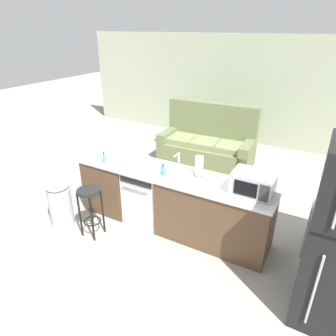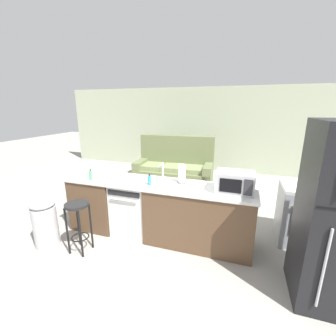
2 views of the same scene
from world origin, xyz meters
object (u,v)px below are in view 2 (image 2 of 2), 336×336
kettle (329,185)px  trash_bin (45,222)px  bar_stool (78,217)px  couch (175,169)px  microwave (235,182)px  soap_bottle (149,180)px  stove_range (306,215)px  dishwasher (133,208)px  dish_soap_bottle (91,175)px  paper_towel_roll (182,174)px

kettle → trash_bin: kettle is taller
bar_stool → couch: (0.41, 3.27, -0.14)m
microwave → soap_bottle: microwave is taller
bar_stool → trash_bin: bearing=-175.5°
bar_stool → trash_bin: same height
microwave → stove_range: bearing=27.6°
microwave → soap_bottle: 1.21m
trash_bin → kettle: bearing=17.3°
stove_range → bar_stool: size_ratio=1.22×
stove_range → soap_bottle: size_ratio=5.11×
stove_range → bar_stool: stove_range is taller
dishwasher → couch: (-0.07, 2.54, -0.03)m
soap_bottle → dish_soap_bottle: (-0.97, -0.07, 0.00)m
stove_range → dish_soap_bottle: 3.35m
soap_bottle → bar_stool: size_ratio=0.24×
trash_bin → couch: 3.45m
stove_range → paper_towel_roll: size_ratio=3.19×
trash_bin → soap_bottle: bearing=24.8°
microwave → kettle: 1.29m
microwave → bar_stool: (-2.03, -0.72, -0.50)m
soap_bottle → couch: (-0.42, 2.66, -0.58)m
paper_towel_roll → kettle: paper_towel_roll is taller
soap_bottle → trash_bin: (-1.40, -0.65, -0.59)m
couch → stove_range: bearing=-36.8°
stove_range → bar_stool: bearing=-157.6°
soap_bottle → trash_bin: size_ratio=0.24×
paper_towel_roll → trash_bin: size_ratio=0.38×
dish_soap_bottle → kettle: size_ratio=0.86×
paper_towel_roll → soap_bottle: (-0.43, -0.24, -0.07)m
dishwasher → kettle: 2.86m
kettle → microwave: bearing=-160.9°
stove_range → dish_soap_bottle: dish_soap_bottle is taller
trash_bin → couch: size_ratio=0.36×
dish_soap_bottle → bar_stool: size_ratio=0.24×
stove_range → microwave: size_ratio=1.80×
bar_stool → couch: size_ratio=0.36×
soap_bottle → kettle: size_ratio=0.86×
dish_soap_bottle → couch: (0.56, 2.73, -0.58)m
stove_range → trash_bin: (-3.66, -1.32, -0.07)m
stove_range → microwave: (-1.05, -0.55, 0.59)m
dish_soap_bottle → soap_bottle: bearing=4.2°
stove_range → soap_bottle: (-2.25, -0.67, 0.52)m
soap_bottle → bar_stool: soap_bottle is taller
microwave → kettle: bearing=19.1°
trash_bin → dishwasher: bearing=36.0°
bar_stool → couch: bearing=82.8°
dish_soap_bottle → kettle: (3.40, 0.61, 0.01)m
stove_range → kettle: kettle is taller
paper_towel_roll → bar_stool: (-1.26, -0.85, -0.50)m
dish_soap_bottle → trash_bin: size_ratio=0.24×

